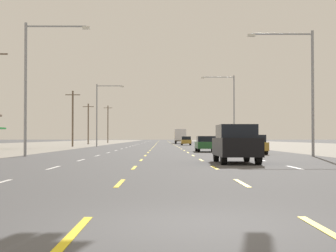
{
  "coord_description": "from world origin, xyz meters",
  "views": [
    {
      "loc": [
        -0.55,
        -7.54,
        1.31
      ],
      "look_at": [
        0.38,
        68.63,
        3.08
      ],
      "focal_mm": 54.19,
      "sensor_mm": 36.0,
      "label": 1
    }
  ],
  "objects_px": {
    "sedan_inner_right_mid": "(206,144)",
    "streetlight_right_row_1": "(231,105)",
    "sedan_far_right_midfar": "(206,141)",
    "box_truck_inner_right_farther": "(180,135)",
    "suv_inner_right_nearest": "(236,143)",
    "streetlight_right_row_0": "(305,82)",
    "streetlight_left_row_0": "(33,78)",
    "streetlight_left_row_1": "(100,110)",
    "hatchback_inner_right_far": "(186,141)",
    "hatchback_far_right_near": "(254,144)"
  },
  "relations": [
    {
      "from": "streetlight_right_row_0",
      "to": "streetlight_right_row_1",
      "type": "relative_size",
      "value": 0.85
    },
    {
      "from": "suv_inner_right_nearest",
      "to": "hatchback_inner_right_far",
      "type": "distance_m",
      "value": 62.96
    },
    {
      "from": "sedan_inner_right_mid",
      "to": "streetlight_left_row_0",
      "type": "distance_m",
      "value": 18.23
    },
    {
      "from": "suv_inner_right_nearest",
      "to": "box_truck_inner_right_farther",
      "type": "bearing_deg",
      "value": 89.78
    },
    {
      "from": "streetlight_left_row_0",
      "to": "streetlight_left_row_1",
      "type": "xyz_separation_m",
      "value": [
        -0.07,
        39.04,
        -0.16
      ]
    },
    {
      "from": "streetlight_right_row_1",
      "to": "sedan_far_right_midfar",
      "type": "bearing_deg",
      "value": 107.06
    },
    {
      "from": "streetlight_right_row_1",
      "to": "suv_inner_right_nearest",
      "type": "bearing_deg",
      "value": -97.45
    },
    {
      "from": "hatchback_far_right_near",
      "to": "sedan_inner_right_mid",
      "type": "xyz_separation_m",
      "value": [
        -3.21,
        6.96,
        -0.03
      ]
    },
    {
      "from": "sedan_far_right_midfar",
      "to": "streetlight_left_row_0",
      "type": "distance_m",
      "value": 51.33
    },
    {
      "from": "hatchback_far_right_near",
      "to": "streetlight_right_row_0",
      "type": "distance_m",
      "value": 7.07
    },
    {
      "from": "hatchback_inner_right_far",
      "to": "streetlight_right_row_1",
      "type": "relative_size",
      "value": 0.37
    },
    {
      "from": "hatchback_far_right_near",
      "to": "suv_inner_right_nearest",
      "type": "bearing_deg",
      "value": -103.82
    },
    {
      "from": "sedan_inner_right_mid",
      "to": "streetlight_right_row_1",
      "type": "height_order",
      "value": "streetlight_right_row_1"
    },
    {
      "from": "sedan_inner_right_mid",
      "to": "sedan_far_right_midfar",
      "type": "relative_size",
      "value": 1.0
    },
    {
      "from": "hatchback_inner_right_far",
      "to": "streetlight_right_row_1",
      "type": "height_order",
      "value": "streetlight_right_row_1"
    },
    {
      "from": "sedan_inner_right_mid",
      "to": "sedan_far_right_midfar",
      "type": "bearing_deg",
      "value": 85.03
    },
    {
      "from": "streetlight_right_row_0",
      "to": "streetlight_right_row_1",
      "type": "distance_m",
      "value": 39.05
    },
    {
      "from": "sedan_inner_right_mid",
      "to": "hatchback_inner_right_far",
      "type": "xyz_separation_m",
      "value": [
        0.16,
        41.79,
        0.03
      ]
    },
    {
      "from": "sedan_inner_right_mid",
      "to": "streetlight_right_row_1",
      "type": "relative_size",
      "value": 0.43
    },
    {
      "from": "hatchback_far_right_near",
      "to": "streetlight_right_row_0",
      "type": "relative_size",
      "value": 0.44
    },
    {
      "from": "suv_inner_right_nearest",
      "to": "sedan_far_right_midfar",
      "type": "relative_size",
      "value": 1.09
    },
    {
      "from": "hatchback_far_right_near",
      "to": "streetlight_right_row_0",
      "type": "bearing_deg",
      "value": -58.75
    },
    {
      "from": "hatchback_inner_right_far",
      "to": "suv_inner_right_nearest",
      "type": "bearing_deg",
      "value": -90.4
    },
    {
      "from": "sedan_far_right_midfar",
      "to": "streetlight_right_row_0",
      "type": "height_order",
      "value": "streetlight_right_row_0"
    },
    {
      "from": "hatchback_inner_right_far",
      "to": "hatchback_far_right_near",
      "type": "bearing_deg",
      "value": -86.41
    },
    {
      "from": "suv_inner_right_nearest",
      "to": "hatchback_inner_right_far",
      "type": "height_order",
      "value": "suv_inner_right_nearest"
    },
    {
      "from": "sedan_inner_right_mid",
      "to": "streetlight_right_row_0",
      "type": "bearing_deg",
      "value": -62.52
    },
    {
      "from": "hatchback_far_right_near",
      "to": "box_truck_inner_right_farther",
      "type": "bearing_deg",
      "value": 92.46
    },
    {
      "from": "suv_inner_right_nearest",
      "to": "streetlight_right_row_1",
      "type": "relative_size",
      "value": 0.46
    },
    {
      "from": "suv_inner_right_nearest",
      "to": "sedan_inner_right_mid",
      "type": "bearing_deg",
      "value": 89.24
    },
    {
      "from": "suv_inner_right_nearest",
      "to": "hatchback_far_right_near",
      "type": "relative_size",
      "value": 1.26
    },
    {
      "from": "streetlight_left_row_0",
      "to": "streetlight_left_row_1",
      "type": "distance_m",
      "value": 39.04
    },
    {
      "from": "box_truck_inner_right_farther",
      "to": "streetlight_left_row_1",
      "type": "distance_m",
      "value": 41.53
    },
    {
      "from": "streetlight_left_row_0",
      "to": "suv_inner_right_nearest",
      "type": "bearing_deg",
      "value": -36.43
    },
    {
      "from": "hatchback_inner_right_far",
      "to": "streetlight_right_row_0",
      "type": "xyz_separation_m",
      "value": [
        5.88,
        -53.41,
        4.5
      ]
    },
    {
      "from": "box_truck_inner_right_farther",
      "to": "streetlight_left_row_1",
      "type": "xyz_separation_m",
      "value": [
        -13.33,
        -39.18,
        3.54
      ]
    },
    {
      "from": "streetlight_left_row_0",
      "to": "streetlight_right_row_1",
      "type": "height_order",
      "value": "streetlight_right_row_1"
    },
    {
      "from": "sedan_far_right_midfar",
      "to": "streetlight_right_row_0",
      "type": "bearing_deg",
      "value": -86.63
    },
    {
      "from": "suv_inner_right_nearest",
      "to": "hatchback_far_right_near",
      "type": "xyz_separation_m",
      "value": [
        3.49,
        14.2,
        -0.24
      ]
    },
    {
      "from": "streetlight_left_row_0",
      "to": "streetlight_left_row_1",
      "type": "relative_size",
      "value": 1.02
    },
    {
      "from": "sedan_inner_right_mid",
      "to": "hatchback_inner_right_far",
      "type": "relative_size",
      "value": 1.15
    },
    {
      "from": "streetlight_right_row_0",
      "to": "streetlight_left_row_0",
      "type": "bearing_deg",
      "value": 180.0
    },
    {
      "from": "streetlight_right_row_1",
      "to": "hatchback_inner_right_far",
      "type": "bearing_deg",
      "value": 112.36
    },
    {
      "from": "suv_inner_right_nearest",
      "to": "streetlight_right_row_0",
      "type": "relative_size",
      "value": 0.55
    },
    {
      "from": "box_truck_inner_right_farther",
      "to": "streetlight_left_row_0",
      "type": "xyz_separation_m",
      "value": [
        -13.26,
        -78.22,
        3.7
      ]
    },
    {
      "from": "sedan_far_right_midfar",
      "to": "box_truck_inner_right_farther",
      "type": "distance_m",
      "value": 29.99
    },
    {
      "from": "hatchback_inner_right_far",
      "to": "streetlight_left_row_0",
      "type": "xyz_separation_m",
      "value": [
        -13.37,
        -53.41,
        4.75
      ]
    },
    {
      "from": "sedan_inner_right_mid",
      "to": "streetlight_right_row_1",
      "type": "distance_m",
      "value": 28.6
    },
    {
      "from": "streetlight_right_row_0",
      "to": "streetlight_left_row_1",
      "type": "distance_m",
      "value": 43.56
    },
    {
      "from": "sedan_inner_right_mid",
      "to": "streetlight_right_row_0",
      "type": "xyz_separation_m",
      "value": [
        6.04,
        -11.62,
        4.53
      ]
    }
  ]
}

